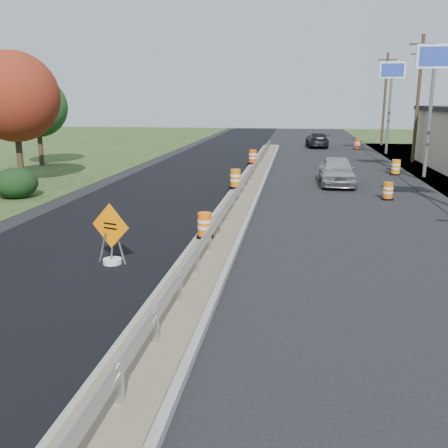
# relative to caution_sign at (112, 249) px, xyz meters

# --- Properties ---
(ground) EXTENTS (140.00, 140.00, 0.00)m
(ground) POSITION_rel_caution_sign_xyz_m (2.73, 3.06, -0.46)
(ground) COLOR black
(ground) RESTS_ON ground
(milled_overlay) EXTENTS (7.20, 120.00, 0.01)m
(milled_overlay) POSITION_rel_caution_sign_xyz_m (-1.67, 13.06, -0.46)
(milled_overlay) COLOR black
(milled_overlay) RESTS_ON ground
(median) EXTENTS (1.60, 55.00, 0.23)m
(median) POSITION_rel_caution_sign_xyz_m (2.73, 11.06, -0.35)
(median) COLOR gray
(median) RESTS_ON ground
(guardrail) EXTENTS (0.10, 46.15, 0.72)m
(guardrail) POSITION_rel_caution_sign_xyz_m (2.73, 12.06, 0.26)
(guardrail) COLOR silver
(guardrail) RESTS_ON median
(pylon_sign_mid) EXTENTS (2.20, 0.30, 7.90)m
(pylon_sign_mid) POSITION_rel_caution_sign_xyz_m (13.23, 19.06, 6.01)
(pylon_sign_mid) COLOR slate
(pylon_sign_mid) RESTS_ON ground
(pylon_sign_north) EXTENTS (2.20, 0.30, 7.90)m
(pylon_sign_north) POSITION_rel_caution_sign_xyz_m (13.23, 33.06, 6.01)
(pylon_sign_north) COLOR slate
(pylon_sign_north) RESTS_ON ground
(utility_pole_nmid) EXTENTS (1.90, 0.26, 9.40)m
(utility_pole_nmid) POSITION_rel_caution_sign_xyz_m (14.23, 27.06, 4.47)
(utility_pole_nmid) COLOR #473523
(utility_pole_nmid) RESTS_ON ground
(utility_pole_north) EXTENTS (1.90, 0.26, 9.40)m
(utility_pole_north) POSITION_rel_caution_sign_xyz_m (14.23, 42.06, 4.47)
(utility_pole_north) COLOR #473523
(utility_pole_north) RESTS_ON ground
(hedge_north) EXTENTS (2.09, 2.09, 1.52)m
(hedge_north) POSITION_rel_caution_sign_xyz_m (-8.27, 9.06, 0.30)
(hedge_north) COLOR black
(hedge_north) RESTS_ON ground
(tree_near_red) EXTENTS (4.95, 4.95, 7.35)m
(tree_near_red) POSITION_rel_caution_sign_xyz_m (-10.27, 13.06, 4.40)
(tree_near_red) COLOR #473523
(tree_near_red) RESTS_ON ground
(tree_near_back) EXTENTS (4.29, 4.29, 6.37)m
(tree_near_back) POSITION_rel_caution_sign_xyz_m (-13.27, 21.06, 3.75)
(tree_near_back) COLOR #473523
(tree_near_back) RESTS_ON ground
(caution_sign) EXTENTS (1.25, 0.55, 1.82)m
(caution_sign) POSITION_rel_caution_sign_xyz_m (0.00, 0.00, 0.00)
(caution_sign) COLOR white
(caution_sign) RESTS_ON ground
(barrel_median_near) EXTENTS (0.58, 0.58, 0.85)m
(barrel_median_near) POSITION_rel_caution_sign_xyz_m (2.33, 2.44, 0.17)
(barrel_median_near) COLOR black
(barrel_median_near) RESTS_ON median
(barrel_median_mid) EXTENTS (0.67, 0.67, 0.98)m
(barrel_median_mid) POSITION_rel_caution_sign_xyz_m (2.18, 12.20, 0.24)
(barrel_median_mid) COLOR black
(barrel_median_mid) RESTS_ON median
(barrel_median_far) EXTENTS (0.68, 0.68, 0.99)m
(barrel_median_far) POSITION_rel_caution_sign_xyz_m (2.18, 22.59, 0.24)
(barrel_median_far) COLOR black
(barrel_median_far) RESTS_ON median
(barrel_shoulder_near) EXTENTS (0.58, 0.58, 0.85)m
(barrel_shoulder_near) POSITION_rel_caution_sign_xyz_m (9.73, 11.29, -0.06)
(barrel_shoulder_near) COLOR black
(barrel_shoulder_near) RESTS_ON ground
(barrel_shoulder_mid) EXTENTS (0.67, 0.67, 0.98)m
(barrel_shoulder_mid) POSITION_rel_caution_sign_xyz_m (11.66, 19.90, 0.01)
(barrel_shoulder_mid) COLOR black
(barrel_shoulder_mid) RESTS_ON ground
(barrel_shoulder_far) EXTENTS (0.66, 0.66, 0.97)m
(barrel_shoulder_far) POSITION_rel_caution_sign_xyz_m (11.15, 37.00, 0.00)
(barrel_shoulder_far) COLOR black
(barrel_shoulder_far) RESTS_ON ground
(car_silver) EXTENTS (1.95, 4.75, 1.61)m
(car_silver) POSITION_rel_caution_sign_xyz_m (7.59, 15.40, 0.34)
(car_silver) COLOR silver
(car_silver) RESTS_ON ground
(car_dark_far) EXTENTS (2.34, 5.21, 1.48)m
(car_dark_far) POSITION_rel_caution_sign_xyz_m (7.34, 38.92, 0.28)
(car_dark_far) COLOR black
(car_dark_far) RESTS_ON ground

